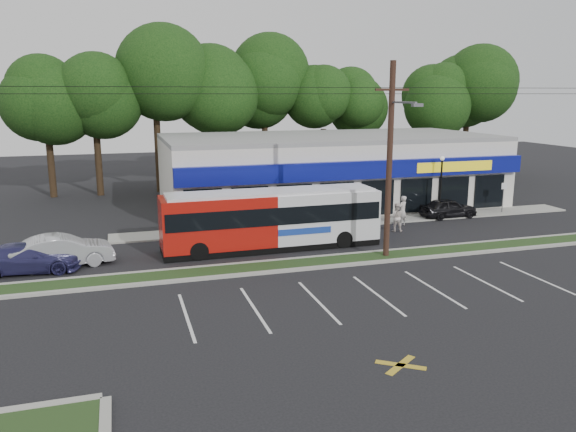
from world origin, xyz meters
The scene contains 16 objects.
ground centered at (0.00, 0.00, 0.00)m, with size 120.00×120.00×0.00m, color black.
grass_strip centered at (0.00, 1.00, 0.06)m, with size 40.00×1.60×0.12m, color #1B3314.
curb_south centered at (0.00, 0.15, 0.07)m, with size 40.00×0.25×0.14m, color #9E9E93.
curb_north centered at (0.00, 1.85, 0.07)m, with size 40.00×0.25×0.14m, color #9E9E93.
sidewalk centered at (5.00, 9.00, 0.05)m, with size 32.00×2.20×0.10m, color #9E9E93.
strip_mall centered at (5.50, 15.91, 2.65)m, with size 25.00×12.55×5.30m.
utility_pole centered at (2.83, 0.93, 5.41)m, with size 50.00×2.77×10.00m.
lamp_post centered at (11.00, 8.80, 2.67)m, with size 0.30×0.30×4.25m.
sign_post centered at (16.00, 8.57, 1.56)m, with size 0.45×0.10×2.23m.
tree_line centered at (4.00, 26.00, 8.42)m, with size 46.76×6.76×11.83m.
metrobus centered at (-2.24, 4.50, 1.72)m, with size 12.09×2.66×3.24m.
car_dark centered at (11.51, 8.50, 0.68)m, with size 1.60×3.98×1.35m, color black.
car_silver centered at (-13.07, 4.24, 0.80)m, with size 1.69×4.85×1.60m, color #AAACB2.
car_blue centered at (-14.58, 3.78, 0.70)m, with size 1.96×4.82×1.40m, color navy.
pedestrian_a centered at (7.31, 7.29, 0.98)m, with size 0.72×0.47×1.96m, color beige.
pedestrian_b centered at (6.17, 6.00, 0.90)m, with size 0.87×0.68×1.79m, color silver.
Camera 1 is at (-10.18, -24.57, 8.41)m, focal length 35.00 mm.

